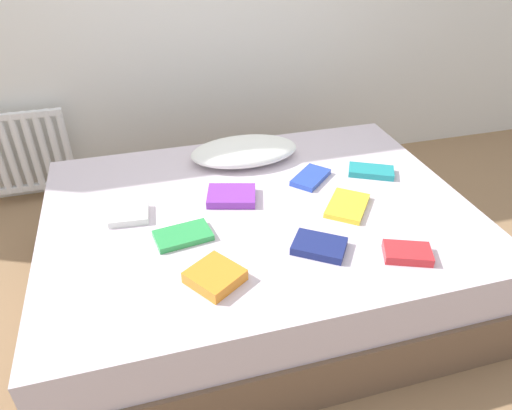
{
  "coord_description": "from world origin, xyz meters",
  "views": [
    {
      "loc": [
        -0.5,
        -1.74,
        1.71
      ],
      "look_at": [
        0.0,
        0.05,
        0.48
      ],
      "focal_mm": 32.63,
      "sensor_mm": 36.0,
      "label": 1
    }
  ],
  "objects": [
    {
      "name": "textbook_red",
      "position": [
        0.48,
        -0.51,
        0.52
      ],
      "size": [
        0.22,
        0.18,
        0.04
      ],
      "primitive_type": "cube",
      "rotation": [
        0.0,
        0.0,
        -0.38
      ],
      "color": "red",
      "rests_on": "bed"
    },
    {
      "name": "pillow",
      "position": [
        0.05,
        0.48,
        0.55
      ],
      "size": [
        0.59,
        0.34,
        0.1
      ],
      "primitive_type": "ellipsoid",
      "color": "white",
      "rests_on": "bed"
    },
    {
      "name": "ground_plane",
      "position": [
        0.0,
        0.0,
        0.0
      ],
      "size": [
        8.0,
        8.0,
        0.0
      ],
      "primitive_type": "plane",
      "color": "#93704C"
    },
    {
      "name": "textbook_blue",
      "position": [
        0.33,
        0.17,
        0.51
      ],
      "size": [
        0.25,
        0.25,
        0.03
      ],
      "primitive_type": "cube",
      "rotation": [
        0.0,
        0.0,
        0.74
      ],
      "color": "#2847B7",
      "rests_on": "bed"
    },
    {
      "name": "textbook_green",
      "position": [
        -0.38,
        -0.14,
        0.51
      ],
      "size": [
        0.25,
        0.17,
        0.03
      ],
      "primitive_type": "cube",
      "rotation": [
        0.0,
        0.0,
        0.15
      ],
      "color": "green",
      "rests_on": "bed"
    },
    {
      "name": "textbook_yellow",
      "position": [
        0.4,
        -0.12,
        0.51
      ],
      "size": [
        0.28,
        0.29,
        0.03
      ],
      "primitive_type": "cube",
      "rotation": [
        0.0,
        0.0,
        0.91
      ],
      "color": "yellow",
      "rests_on": "bed"
    },
    {
      "name": "textbook_teal",
      "position": [
        0.65,
        0.14,
        0.52
      ],
      "size": [
        0.26,
        0.21,
        0.03
      ],
      "primitive_type": "cube",
      "rotation": [
        0.0,
        0.0,
        -0.47
      ],
      "color": "teal",
      "rests_on": "bed"
    },
    {
      "name": "textbook_white",
      "position": [
        -0.59,
        0.08,
        0.52
      ],
      "size": [
        0.19,
        0.17,
        0.03
      ],
      "primitive_type": "cube",
      "rotation": [
        0.0,
        0.0,
        -0.08
      ],
      "color": "white",
      "rests_on": "bed"
    },
    {
      "name": "bed",
      "position": [
        0.0,
        0.0,
        0.25
      ],
      "size": [
        2.0,
        1.5,
        0.5
      ],
      "color": "brown",
      "rests_on": "ground"
    },
    {
      "name": "textbook_orange",
      "position": [
        -0.3,
        -0.44,
        0.52
      ],
      "size": [
        0.25,
        0.25,
        0.05
      ],
      "primitive_type": "cube",
      "rotation": [
        0.0,
        0.0,
        0.59
      ],
      "color": "orange",
      "rests_on": "bed"
    },
    {
      "name": "radiator",
      "position": [
        -1.22,
        1.2,
        0.36
      ],
      "size": [
        0.59,
        0.04,
        0.54
      ],
      "color": "white",
      "rests_on": "ground"
    },
    {
      "name": "textbook_purple",
      "position": [
        -0.11,
        0.1,
        0.52
      ],
      "size": [
        0.27,
        0.23,
        0.04
      ],
      "primitive_type": "cube",
      "rotation": [
        0.0,
        0.0,
        -0.27
      ],
      "color": "purple",
      "rests_on": "bed"
    },
    {
      "name": "textbook_navy",
      "position": [
        0.15,
        -0.37,
        0.52
      ],
      "size": [
        0.26,
        0.24,
        0.03
      ],
      "primitive_type": "cube",
      "rotation": [
        0.0,
        0.0,
        -0.61
      ],
      "color": "navy",
      "rests_on": "bed"
    }
  ]
}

